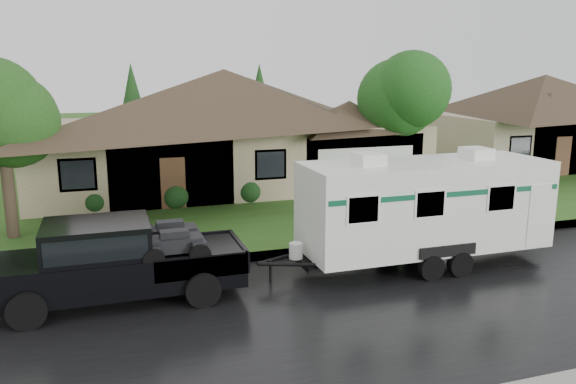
% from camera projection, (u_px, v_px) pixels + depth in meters
% --- Properties ---
extents(ground, '(140.00, 140.00, 0.00)m').
position_uv_depth(ground, '(263.00, 286.00, 15.03)').
color(ground, '#30561A').
rests_on(ground, ground).
extents(road, '(140.00, 8.00, 0.01)m').
position_uv_depth(road, '(285.00, 317.00, 13.17)').
color(road, black).
rests_on(road, ground).
extents(curb, '(140.00, 0.50, 0.15)m').
position_uv_depth(curb, '(243.00, 258.00, 17.10)').
color(curb, gray).
rests_on(curb, ground).
extents(lawn, '(140.00, 26.00, 0.15)m').
position_uv_depth(lawn, '(184.00, 182.00, 28.94)').
color(lawn, '#30561A').
rests_on(lawn, ground).
extents(house_main, '(19.44, 10.80, 6.90)m').
position_uv_depth(house_main, '(231.00, 114.00, 27.82)').
color(house_main, gray).
rests_on(house_main, lawn).
extents(house_neighbor, '(15.12, 9.72, 6.45)m').
position_uv_depth(house_neighbor, '(548.00, 110.00, 34.44)').
color(house_neighbor, tan).
rests_on(house_neighbor, lawn).
extents(tree_left_green, '(3.48, 3.48, 5.76)m').
position_uv_depth(tree_left_green, '(1.00, 118.00, 18.16)').
color(tree_left_green, '#382B1E').
rests_on(tree_left_green, lawn).
extents(tree_right_green, '(3.79, 3.79, 6.28)m').
position_uv_depth(tree_right_green, '(404.00, 96.00, 25.86)').
color(tree_right_green, '#382B1E').
rests_on(tree_right_green, lawn).
extents(shrub_row, '(13.60, 1.00, 1.00)m').
position_uv_depth(shrub_row, '(249.00, 190.00, 24.14)').
color(shrub_row, '#143814').
rests_on(shrub_row, lawn).
extents(pickup_truck, '(6.21, 2.36, 2.07)m').
position_uv_depth(pickup_truck, '(111.00, 259.00, 13.84)').
color(pickup_truck, black).
rests_on(pickup_truck, ground).
extents(travel_trailer, '(7.66, 2.69, 3.44)m').
position_uv_depth(travel_trailer, '(425.00, 205.00, 16.38)').
color(travel_trailer, white).
rests_on(travel_trailer, ground).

